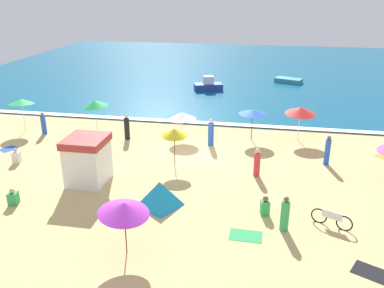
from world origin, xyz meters
name	(u,v)px	position (x,y,z in m)	size (l,w,h in m)	color
ground_plane	(195,156)	(0.00, 0.00, 0.00)	(60.00, 60.00, 0.00)	#D8B775
ocean_water	(234,69)	(0.00, 28.00, 0.05)	(60.00, 44.00, 0.10)	#0F567A
wave_breaker_foam	(209,123)	(0.00, 6.30, 0.10)	(57.00, 0.70, 0.01)	white
lifeguard_cabana	(87,160)	(-4.94, -4.43, 1.29)	(2.05, 2.22, 2.53)	white
beach_umbrella_1	(21,102)	(-12.87, 2.51, 2.16)	(2.08, 2.09, 2.41)	silver
beach_umbrella_2	(182,116)	(-1.37, 2.75, 1.69)	(2.50, 2.49, 1.99)	silver
beach_umbrella_4	(253,112)	(3.27, 3.57, 1.97)	(2.63, 2.63, 2.15)	#4C3823
beach_umbrella_5	(95,103)	(-7.67, 3.21, 2.09)	(2.19, 2.17, 2.42)	silver
beach_umbrella_6	(174,132)	(-0.89, -1.62, 2.10)	(1.70, 1.72, 2.39)	#4C3823
beach_umbrella_8	(124,208)	(-0.96, -9.98, 1.99)	(2.73, 2.71, 2.34)	#4C3823
beach_umbrella_9	(301,110)	(6.38, 4.09, 2.08)	(2.24, 2.26, 2.38)	silver
beach_tent	(160,194)	(-0.58, -6.20, 0.63)	(2.06, 2.10, 1.26)	#1999D8
parked_bicycle	(332,219)	(7.20, -6.59, 0.38)	(1.68, 0.80, 0.76)	black
beachgoer_0	(211,133)	(0.70, 2.05, 0.85)	(0.50, 0.50, 1.81)	blue
beachgoer_1	(127,128)	(-5.06, 2.17, 0.80)	(0.40, 0.40, 1.72)	black
beachgoer_3	(16,156)	(-10.23, -2.79, 0.38)	(0.52, 0.52, 0.90)	white
beachgoer_4	(257,163)	(3.82, -2.05, 0.76)	(0.49, 0.49, 1.61)	red
beachgoer_5	(43,124)	(-11.15, 2.11, 0.74)	(0.39, 0.39, 1.57)	blue
beachgoer_6	(285,215)	(5.17, -7.27, 0.75)	(0.52, 0.52, 1.61)	green
beachgoer_7	(327,151)	(7.78, 0.21, 0.84)	(0.39, 0.39, 1.78)	blue
beachgoer_8	(265,206)	(4.34, -6.12, 0.42)	(0.46, 0.46, 0.95)	green
beachgoer_9	(13,198)	(-7.54, -7.32, 0.35)	(0.52, 0.52, 0.84)	green
beach_towel_0	(9,149)	(-11.98, -0.97, 0.01)	(1.23, 1.29, 0.01)	blue
beach_towel_1	(246,236)	(3.59, -8.00, 0.01)	(1.39, 0.92, 0.01)	green
beach_towel_2	(373,273)	(8.32, -9.57, 0.01)	(1.66, 1.43, 0.01)	black
small_boat_0	(289,80)	(6.37, 21.45, 0.32)	(3.05, 2.25, 0.44)	teal
small_boat_1	(208,85)	(-1.56, 16.52, 0.56)	(3.00, 2.14, 1.40)	navy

